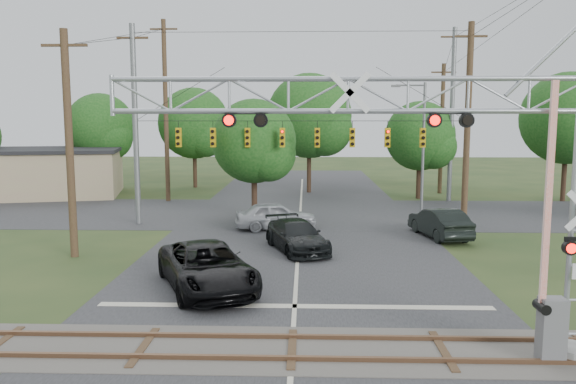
{
  "coord_description": "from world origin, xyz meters",
  "views": [
    {
      "loc": [
        0.34,
        -12.28,
        6.12
      ],
      "look_at": [
        -0.28,
        7.5,
        3.55
      ],
      "focal_mm": 35.0,
      "sensor_mm": 36.0,
      "label": 1
    }
  ],
  "objects_px": {
    "crossing_gantry": "(439,165)",
    "streetlight": "(421,140)",
    "sedan_silver": "(276,216)",
    "traffic_signal_span": "(315,129)",
    "pickup_black": "(207,267)",
    "commercial_building": "(14,173)",
    "car_dark": "(297,236)"
  },
  "relations": [
    {
      "from": "crossing_gantry",
      "to": "streetlight",
      "type": "distance_m",
      "value": 23.69
    },
    {
      "from": "sedan_silver",
      "to": "traffic_signal_span",
      "type": "bearing_deg",
      "value": -68.81
    },
    {
      "from": "traffic_signal_span",
      "to": "sedan_silver",
      "type": "height_order",
      "value": "traffic_signal_span"
    },
    {
      "from": "pickup_black",
      "to": "commercial_building",
      "type": "distance_m",
      "value": 31.22
    },
    {
      "from": "traffic_signal_span",
      "to": "commercial_building",
      "type": "distance_m",
      "value": 26.66
    },
    {
      "from": "pickup_black",
      "to": "sedan_silver",
      "type": "relative_size",
      "value": 1.31
    },
    {
      "from": "streetlight",
      "to": "commercial_building",
      "type": "bearing_deg",
      "value": 167.93
    },
    {
      "from": "crossing_gantry",
      "to": "commercial_building",
      "type": "bearing_deg",
      "value": 131.6
    },
    {
      "from": "streetlight",
      "to": "car_dark",
      "type": "bearing_deg",
      "value": -124.77
    },
    {
      "from": "pickup_black",
      "to": "car_dark",
      "type": "bearing_deg",
      "value": 39.62
    },
    {
      "from": "crossing_gantry",
      "to": "pickup_black",
      "type": "xyz_separation_m",
      "value": [
        -6.84,
        5.68,
        -4.17
      ]
    },
    {
      "from": "commercial_building",
      "to": "streetlight",
      "type": "xyz_separation_m",
      "value": [
        30.8,
        -6.59,
        2.85
      ]
    },
    {
      "from": "traffic_signal_span",
      "to": "streetlight",
      "type": "relative_size",
      "value": 2.27
    },
    {
      "from": "car_dark",
      "to": "streetlight",
      "type": "xyz_separation_m",
      "value": [
        7.96,
        11.47,
        4.05
      ]
    },
    {
      "from": "car_dark",
      "to": "sedan_silver",
      "type": "xyz_separation_m",
      "value": [
        -1.26,
        5.15,
        0.06
      ]
    },
    {
      "from": "streetlight",
      "to": "pickup_black",
      "type": "bearing_deg",
      "value": -122.23
    },
    {
      "from": "traffic_signal_span",
      "to": "pickup_black",
      "type": "bearing_deg",
      "value": -107.74
    },
    {
      "from": "sedan_silver",
      "to": "streetlight",
      "type": "distance_m",
      "value": 11.87
    },
    {
      "from": "pickup_black",
      "to": "car_dark",
      "type": "height_order",
      "value": "pickup_black"
    },
    {
      "from": "crossing_gantry",
      "to": "traffic_signal_span",
      "type": "bearing_deg",
      "value": 98.61
    },
    {
      "from": "commercial_building",
      "to": "traffic_signal_span",
      "type": "bearing_deg",
      "value": -38.92
    },
    {
      "from": "sedan_silver",
      "to": "car_dark",
      "type": "bearing_deg",
      "value": -177.74
    },
    {
      "from": "pickup_black",
      "to": "streetlight",
      "type": "distance_m",
      "value": 21.19
    },
    {
      "from": "traffic_signal_span",
      "to": "pickup_black",
      "type": "distance_m",
      "value": 14.14
    },
    {
      "from": "sedan_silver",
      "to": "commercial_building",
      "type": "height_order",
      "value": "commercial_building"
    },
    {
      "from": "sedan_silver",
      "to": "crossing_gantry",
      "type": "bearing_deg",
      "value": -175.17
    },
    {
      "from": "crossing_gantry",
      "to": "car_dark",
      "type": "bearing_deg",
      "value": 107.37
    },
    {
      "from": "crossing_gantry",
      "to": "sedan_silver",
      "type": "xyz_separation_m",
      "value": [
        -4.95,
        16.98,
        -4.23
      ]
    },
    {
      "from": "sedan_silver",
      "to": "commercial_building",
      "type": "relative_size",
      "value": 0.26
    },
    {
      "from": "car_dark",
      "to": "sedan_silver",
      "type": "relative_size",
      "value": 1.08
    },
    {
      "from": "pickup_black",
      "to": "crossing_gantry",
      "type": "bearing_deg",
      "value": -63.04
    },
    {
      "from": "traffic_signal_span",
      "to": "commercial_building",
      "type": "xyz_separation_m",
      "value": [
        -23.75,
        11.52,
        -3.69
      ]
    }
  ]
}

